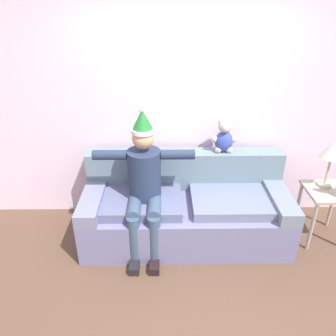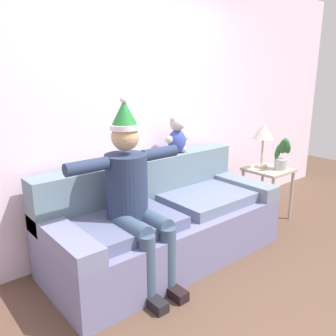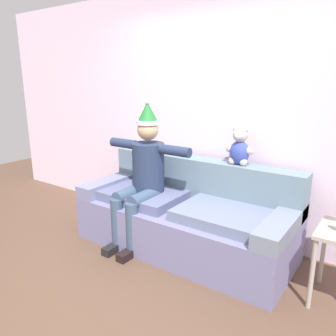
% 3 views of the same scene
% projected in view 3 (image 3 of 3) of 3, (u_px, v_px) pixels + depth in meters
% --- Properties ---
extents(ground_plane, '(10.00, 10.00, 0.00)m').
position_uv_depth(ground_plane, '(121.00, 293.00, 2.77)').
color(ground_plane, brown).
extents(back_wall, '(7.00, 0.10, 2.70)m').
position_uv_depth(back_wall, '(214.00, 114.00, 3.64)').
color(back_wall, silver).
rests_on(back_wall, ground_plane).
extents(couch, '(2.21, 0.93, 0.90)m').
position_uv_depth(couch, '(186.00, 216.00, 3.47)').
color(couch, slate).
rests_on(couch, ground_plane).
extents(person_seated, '(1.02, 0.77, 1.53)m').
position_uv_depth(person_seated, '(143.00, 172.00, 3.47)').
color(person_seated, '#25324F').
rests_on(person_seated, ground_plane).
extents(teddy_bear, '(0.29, 0.17, 0.38)m').
position_uv_depth(teddy_bear, '(240.00, 148.00, 3.28)').
color(teddy_bear, '#3749A5').
rests_on(teddy_bear, couch).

